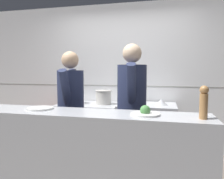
# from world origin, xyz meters

# --- Properties ---
(wall_back_tiled) EXTENTS (8.00, 0.06, 2.60)m
(wall_back_tiled) POSITION_xyz_m (0.00, 1.57, 1.30)
(wall_back_tiled) COLOR white
(wall_back_tiled) RESTS_ON ground_plane
(oven_range) EXTENTS (1.03, 0.71, 0.86)m
(oven_range) POSITION_xyz_m (-0.52, 1.17, 0.43)
(oven_range) COLOR maroon
(oven_range) RESTS_ON ground_plane
(prep_counter) EXTENTS (0.91, 0.65, 0.89)m
(prep_counter) POSITION_xyz_m (0.46, 1.17, 0.44)
(prep_counter) COLOR #B7BABF
(prep_counter) RESTS_ON ground_plane
(pass_counter) EXTENTS (2.43, 0.45, 1.03)m
(pass_counter) POSITION_xyz_m (-0.05, -0.35, 0.51)
(pass_counter) COLOR #B7BABF
(pass_counter) RESTS_ON ground_plane
(stock_pot) EXTENTS (0.25, 0.25, 0.18)m
(stock_pot) POSITION_xyz_m (-0.73, 1.16, 0.96)
(stock_pot) COLOR #2D2D33
(stock_pot) RESTS_ON oven_range
(sauce_pot) EXTENTS (0.28, 0.28, 0.23)m
(sauce_pot) POSITION_xyz_m (-0.27, 1.19, 0.98)
(sauce_pot) COLOR beige
(sauce_pot) RESTS_ON oven_range
(mixing_bowl_steel) EXTENTS (0.20, 0.20, 0.09)m
(mixing_bowl_steel) POSITION_xyz_m (0.68, 1.13, 0.93)
(mixing_bowl_steel) COLOR #B7BABF
(mixing_bowl_steel) RESTS_ON prep_counter
(chefs_knife) EXTENTS (0.33, 0.16, 0.02)m
(chefs_knife) POSITION_xyz_m (0.29, 1.07, 0.89)
(chefs_knife) COLOR #B7BABF
(chefs_knife) RESTS_ON prep_counter
(plated_dish_main) EXTENTS (0.27, 0.27, 0.02)m
(plated_dish_main) POSITION_xyz_m (-0.53, -0.31, 1.04)
(plated_dish_main) COLOR white
(plated_dish_main) RESTS_ON pass_counter
(plated_dish_appetiser) EXTENTS (0.27, 0.27, 0.09)m
(plated_dish_appetiser) POSITION_xyz_m (0.56, -0.35, 1.05)
(plated_dish_appetiser) COLOR white
(plated_dish_appetiser) RESTS_ON pass_counter
(pepper_mill) EXTENTS (0.07, 0.07, 0.28)m
(pepper_mill) POSITION_xyz_m (1.04, -0.40, 1.17)
(pepper_mill) COLOR #AD7A47
(pepper_mill) RESTS_ON pass_counter
(chef_head_cook) EXTENTS (0.38, 0.73, 1.67)m
(chef_head_cook) POSITION_xyz_m (-0.46, 0.31, 0.93)
(chef_head_cook) COLOR black
(chef_head_cook) RESTS_ON ground_plane
(chef_sous) EXTENTS (0.39, 0.77, 1.75)m
(chef_sous) POSITION_xyz_m (0.34, 0.33, 0.97)
(chef_sous) COLOR black
(chef_sous) RESTS_ON ground_plane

